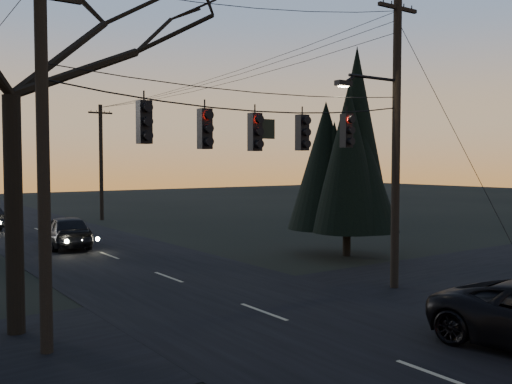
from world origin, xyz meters
TOP-DOWN VIEW (x-y plane):
  - main_road at (0.00, 20.00)m, footprint 8.00×120.00m
  - cross_road at (0.00, 10.00)m, footprint 60.00×7.00m
  - utility_pole_right at (5.50, 10.00)m, footprint 5.00×0.30m
  - utility_pole_left at (-6.00, 10.00)m, footprint 1.80×0.30m
  - utility_pole_far_r at (5.50, 38.00)m, footprint 1.80×0.30m
  - span_signal_assembly at (-0.24, 10.00)m, footprint 11.50×0.44m
  - evergreen_right at (8.87, 15.76)m, footprint 3.95×3.95m
  - sedan_oncoming_a at (-0.80, 25.68)m, footprint 2.49×4.97m

SIDE VIEW (x-z plane):
  - utility_pole_right at x=5.50m, z-range -5.00..5.00m
  - utility_pole_left at x=-6.00m, z-range -4.25..4.25m
  - utility_pole_far_r at x=5.50m, z-range -4.25..4.25m
  - cross_road at x=0.00m, z-range 0.00..0.02m
  - main_road at x=0.00m, z-range 0.00..0.02m
  - sedan_oncoming_a at x=-0.80m, z-range 0.00..1.62m
  - evergreen_right at x=8.87m, z-range 0.59..8.96m
  - span_signal_assembly at x=-0.24m, z-range 4.37..6.02m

